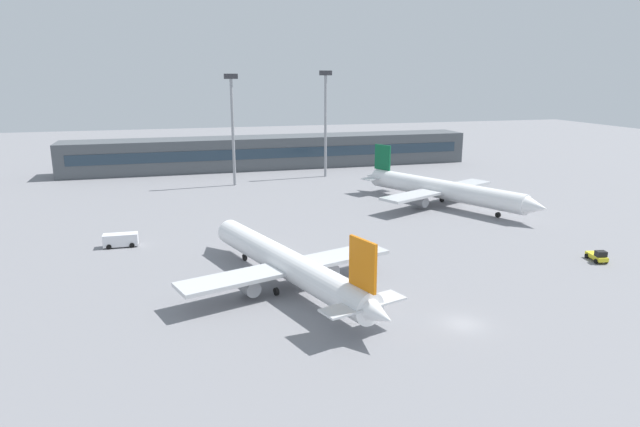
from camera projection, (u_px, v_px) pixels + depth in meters
ground_plane at (347, 228)px, 97.01m from camera, size 400.00×400.00×0.00m
terminal_building at (273, 152)px, 160.02m from camera, size 116.13×12.13×9.00m
airplane_near at (285, 262)px, 69.81m from camera, size 28.72×40.27×10.23m
airplane_mid at (444, 190)px, 112.75m from camera, size 30.02×41.59×11.01m
baggage_tug_yellow at (598, 256)px, 79.56m from camera, size 2.34×3.81×1.75m
service_van_white at (121, 240)px, 86.33m from camera, size 5.24×2.40×2.08m
floodlight_tower_west at (326, 117)px, 142.83m from camera, size 3.20×0.80×27.33m
floodlight_tower_east at (233, 122)px, 131.34m from camera, size 3.20×0.80×26.53m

